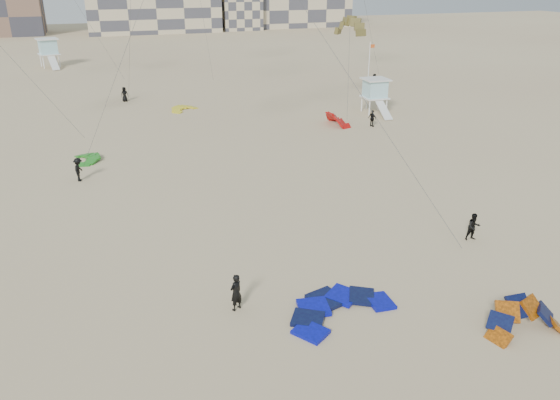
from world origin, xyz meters
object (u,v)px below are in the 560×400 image
object	(u,v)px
kite_ground_blue	(339,312)
lifeguard_tower_near	(375,96)
kite_ground_orange	(523,331)
kitesurfer_main	(236,292)

from	to	relation	value
kite_ground_blue	lifeguard_tower_near	size ratio (longest dim) A/B	0.97
kite_ground_orange	kite_ground_blue	bearing A→B (deg)	153.73
kite_ground_blue	lifeguard_tower_near	world-z (taller)	lifeguard_tower_near
kite_ground_blue	kitesurfer_main	world-z (taller)	kitesurfer_main
kitesurfer_main	kite_ground_blue	bearing A→B (deg)	127.49
kite_ground_orange	kitesurfer_main	distance (m)	12.84
kitesurfer_main	kite_ground_orange	bearing A→B (deg)	123.04
kite_ground_orange	lifeguard_tower_near	size ratio (longest dim) A/B	0.67
kite_ground_blue	kite_ground_orange	distance (m)	8.05
kite_ground_blue	kite_ground_orange	size ratio (longest dim) A/B	1.45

